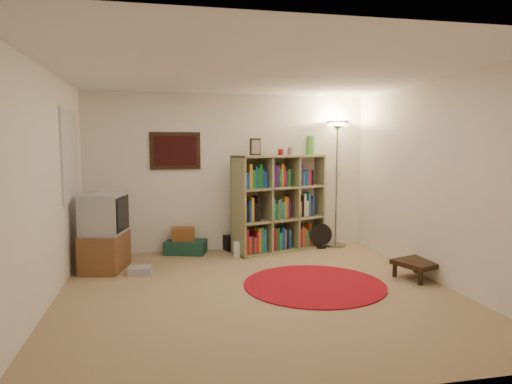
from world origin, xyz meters
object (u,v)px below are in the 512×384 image
(bookshelf, at_px, (278,205))
(suitcase, at_px, (186,247))
(tv_stand, at_px, (105,233))
(side_table, at_px, (418,264))
(floor_lamp, at_px, (337,143))
(floor_fan, at_px, (321,236))

(bookshelf, bearing_deg, suitcase, 156.33)
(suitcase, bearing_deg, tv_stand, -131.09)
(suitcase, height_order, side_table, side_table)
(tv_stand, bearing_deg, floor_lamp, 23.75)
(bookshelf, distance_m, tv_stand, 2.66)
(floor_lamp, relative_size, side_table, 3.24)
(tv_stand, bearing_deg, bookshelf, 26.09)
(floor_fan, xyz_separation_m, suitcase, (-2.19, 0.09, -0.11))
(floor_lamp, relative_size, floor_fan, 5.02)
(bookshelf, relative_size, floor_fan, 4.43)
(floor_fan, relative_size, tv_stand, 0.40)
(bookshelf, xyz_separation_m, side_table, (1.37, -1.86, -0.55))
(side_table, bearing_deg, suitcase, 145.27)
(floor_lamp, relative_size, suitcase, 2.94)
(floor_lamp, bearing_deg, side_table, -80.03)
(bookshelf, relative_size, side_table, 2.86)
(bookshelf, relative_size, suitcase, 2.60)
(bookshelf, xyz_separation_m, floor_lamp, (1.02, 0.09, 0.99))
(floor_fan, bearing_deg, side_table, -56.23)
(floor_fan, relative_size, suitcase, 0.59)
(bookshelf, height_order, side_table, bookshelf)
(suitcase, bearing_deg, floor_fan, 13.57)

